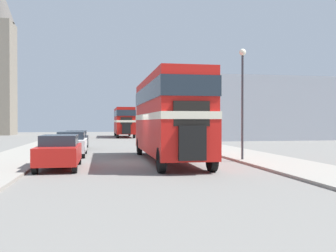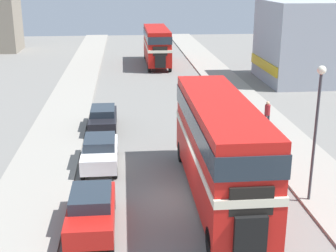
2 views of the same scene
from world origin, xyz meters
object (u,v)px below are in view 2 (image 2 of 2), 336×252
Objects in this scene: car_parked_far at (103,118)px; pedestrian_walking at (267,113)px; bus_distant at (157,43)px; car_parked_near at (91,210)px; street_lamp at (317,114)px; double_decker_bus at (219,142)px; car_parked_mid at (100,152)px.

pedestrian_walking is at bearing -5.23° from car_parked_far.
car_parked_near is at bearing -98.21° from bus_distant.
street_lamp is at bearing -96.37° from pedestrian_walking.
double_decker_bus is 11.63m from car_parked_far.
double_decker_bus is 32.61m from bus_distant.
double_decker_bus reaches higher than pedestrian_walking.
car_parked_near is at bearing -89.93° from car_parked_far.
bus_distant reaches higher than car_parked_near.
car_parked_mid is 0.96× the size of car_parked_far.
car_parked_near is 2.34× the size of pedestrian_walking.
double_decker_bus is 6.10m from car_parked_near.
street_lamp is (-1.11, -9.98, 2.86)m from pedestrian_walking.
double_decker_bus is 10.55m from pedestrian_walking.
car_parked_mid is (0.06, 6.31, -0.01)m from car_parked_near.
pedestrian_walking is at bearing 26.22° from car_parked_mid.
car_parked_mid is at bearing -153.78° from pedestrian_walking.
car_parked_near reaches higher than car_parked_mid.
double_decker_bus is 2.71× the size of car_parked_mid.
car_parked_near is 6.31m from car_parked_mid.
car_parked_mid is at bearing 142.38° from double_decker_bus.
car_parked_near is (-5.38, -2.21, -1.83)m from double_decker_bus.
double_decker_bus is 4.17m from street_lamp.
bus_distant is at bearing 80.12° from car_parked_mid.
bus_distant is 2.42× the size of car_parked_far.
street_lamp reaches higher than car_parked_far.
car_parked_far is at bearing 90.07° from car_parked_near.
bus_distant is 5.82× the size of pedestrian_walking.
street_lamp is at bearing 8.65° from car_parked_near.
pedestrian_walking is 0.30× the size of street_lamp.
street_lamp is at bearing -11.74° from double_decker_bus.
bus_distant is 24.07m from pedestrian_walking.
double_decker_bus reaches higher than bus_distant.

